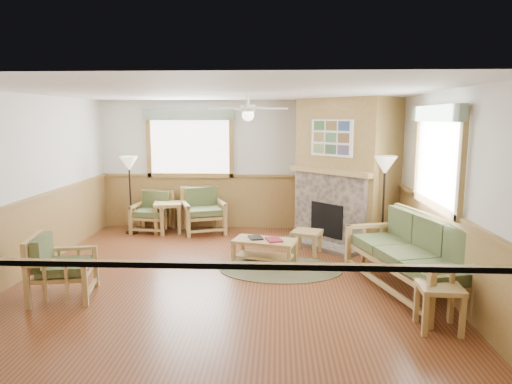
{
  "coord_description": "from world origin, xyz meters",
  "views": [
    {
      "loc": [
        0.75,
        -6.59,
        2.34
      ],
      "look_at": [
        0.4,
        0.7,
        1.15
      ],
      "focal_mm": 32.0,
      "sensor_mm": 36.0,
      "label": 1
    }
  ],
  "objects_px": {
    "sofa": "(411,256)",
    "coffee_table": "(265,251)",
    "armchair_left": "(63,266)",
    "end_table_sofa": "(439,307)",
    "armchair_back_left": "(152,212)",
    "armchair_back_right": "(203,211)",
    "footstool": "(307,242)",
    "floor_lamp_left": "(130,195)",
    "floor_lamp_right": "(383,206)",
    "end_table_chairs": "(168,217)"
  },
  "relations": [
    {
      "from": "sofa",
      "to": "footstool",
      "type": "xyz_separation_m",
      "value": [
        -1.29,
        1.69,
        -0.3
      ]
    },
    {
      "from": "coffee_table",
      "to": "floor_lamp_left",
      "type": "relative_size",
      "value": 0.63
    },
    {
      "from": "coffee_table",
      "to": "armchair_left",
      "type": "bearing_deg",
      "value": -133.76
    },
    {
      "from": "floor_lamp_right",
      "to": "armchair_back_left",
      "type": "bearing_deg",
      "value": 161.94
    },
    {
      "from": "end_table_sofa",
      "to": "coffee_table",
      "type": "bearing_deg",
      "value": 131.62
    },
    {
      "from": "coffee_table",
      "to": "floor_lamp_right",
      "type": "height_order",
      "value": "floor_lamp_right"
    },
    {
      "from": "armchair_left",
      "to": "end_table_sofa",
      "type": "height_order",
      "value": "armchair_left"
    },
    {
      "from": "armchair_back_left",
      "to": "footstool",
      "type": "distance_m",
      "value": 3.42
    },
    {
      "from": "armchair_left",
      "to": "floor_lamp_left",
      "type": "xyz_separation_m",
      "value": [
        -0.18,
        3.38,
        0.37
      ]
    },
    {
      "from": "armchair_back_right",
      "to": "end_table_sofa",
      "type": "distance_m",
      "value": 5.39
    },
    {
      "from": "end_table_sofa",
      "to": "floor_lamp_right",
      "type": "distance_m",
      "value": 2.89
    },
    {
      "from": "sofa",
      "to": "floor_lamp_right",
      "type": "height_order",
      "value": "floor_lamp_right"
    },
    {
      "from": "armchair_back_right",
      "to": "armchair_back_left",
      "type": "bearing_deg",
      "value": 158.81
    },
    {
      "from": "floor_lamp_left",
      "to": "floor_lamp_right",
      "type": "height_order",
      "value": "floor_lamp_right"
    },
    {
      "from": "footstool",
      "to": "floor_lamp_right",
      "type": "relative_size",
      "value": 0.27
    },
    {
      "from": "sofa",
      "to": "floor_lamp_left",
      "type": "bearing_deg",
      "value": -138.22
    },
    {
      "from": "armchair_back_left",
      "to": "armchair_back_right",
      "type": "relative_size",
      "value": 0.9
    },
    {
      "from": "sofa",
      "to": "coffee_table",
      "type": "xyz_separation_m",
      "value": [
        -2.0,
        1.12,
        -0.31
      ]
    },
    {
      "from": "armchair_back_right",
      "to": "end_table_sofa",
      "type": "bearing_deg",
      "value": -71.91
    },
    {
      "from": "armchair_left",
      "to": "floor_lamp_left",
      "type": "height_order",
      "value": "floor_lamp_left"
    },
    {
      "from": "coffee_table",
      "to": "end_table_chairs",
      "type": "distance_m",
      "value": 2.85
    },
    {
      "from": "end_table_sofa",
      "to": "floor_lamp_left",
      "type": "height_order",
      "value": "floor_lamp_left"
    },
    {
      "from": "floor_lamp_right",
      "to": "coffee_table",
      "type": "bearing_deg",
      "value": -164.03
    },
    {
      "from": "armchair_left",
      "to": "end_table_sofa",
      "type": "relative_size",
      "value": 1.63
    },
    {
      "from": "armchair_left",
      "to": "end_table_chairs",
      "type": "relative_size",
      "value": 1.36
    },
    {
      "from": "end_table_sofa",
      "to": "floor_lamp_right",
      "type": "relative_size",
      "value": 0.3
    },
    {
      "from": "armchair_left",
      "to": "end_table_chairs",
      "type": "bearing_deg",
      "value": -20.07
    },
    {
      "from": "sofa",
      "to": "floor_lamp_right",
      "type": "bearing_deg",
      "value": 163.54
    },
    {
      "from": "floor_lamp_left",
      "to": "floor_lamp_right",
      "type": "relative_size",
      "value": 0.92
    },
    {
      "from": "armchair_left",
      "to": "end_table_chairs",
      "type": "xyz_separation_m",
      "value": [
        0.55,
        3.51,
        -0.11
      ]
    },
    {
      "from": "footstool",
      "to": "end_table_sofa",
      "type": "bearing_deg",
      "value": -65.51
    },
    {
      "from": "armchair_back_right",
      "to": "coffee_table",
      "type": "distance_m",
      "value": 2.39
    },
    {
      "from": "armchair_back_left",
      "to": "end_table_chairs",
      "type": "xyz_separation_m",
      "value": [
        0.34,
        -0.03,
        -0.1
      ]
    },
    {
      "from": "coffee_table",
      "to": "end_table_sofa",
      "type": "relative_size",
      "value": 1.92
    },
    {
      "from": "armchair_back_left",
      "to": "sofa",
      "type": "bearing_deg",
      "value": -29.05
    },
    {
      "from": "coffee_table",
      "to": "footstool",
      "type": "bearing_deg",
      "value": 54.47
    },
    {
      "from": "end_table_chairs",
      "to": "end_table_sofa",
      "type": "height_order",
      "value": "end_table_chairs"
    },
    {
      "from": "armchair_back_right",
      "to": "footstool",
      "type": "bearing_deg",
      "value": -54.72
    },
    {
      "from": "sofa",
      "to": "end_table_sofa",
      "type": "distance_m",
      "value": 1.16
    },
    {
      "from": "sofa",
      "to": "end_table_sofa",
      "type": "height_order",
      "value": "sofa"
    },
    {
      "from": "armchair_back_left",
      "to": "armchair_left",
      "type": "xyz_separation_m",
      "value": [
        -0.21,
        -3.54,
        0.01
      ]
    },
    {
      "from": "coffee_table",
      "to": "floor_lamp_right",
      "type": "relative_size",
      "value": 0.58
    },
    {
      "from": "armchair_left",
      "to": "coffee_table",
      "type": "bearing_deg",
      "value": -70.64
    },
    {
      "from": "armchair_back_right",
      "to": "coffee_table",
      "type": "bearing_deg",
      "value": -76.4
    },
    {
      "from": "end_table_sofa",
      "to": "floor_lamp_left",
      "type": "xyz_separation_m",
      "value": [
        -4.78,
        4.1,
        0.53
      ]
    },
    {
      "from": "armchair_left",
      "to": "floor_lamp_right",
      "type": "xyz_separation_m",
      "value": [
        4.6,
        2.11,
        0.44
      ]
    },
    {
      "from": "end_table_chairs",
      "to": "floor_lamp_left",
      "type": "relative_size",
      "value": 0.39
    },
    {
      "from": "armchair_left",
      "to": "end_table_sofa",
      "type": "distance_m",
      "value": 4.66
    },
    {
      "from": "armchair_back_left",
      "to": "armchair_left",
      "type": "distance_m",
      "value": 3.55
    },
    {
      "from": "end_table_sofa",
      "to": "floor_lamp_right",
      "type": "xyz_separation_m",
      "value": [
        0.0,
        2.83,
        0.6
      ]
    }
  ]
}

